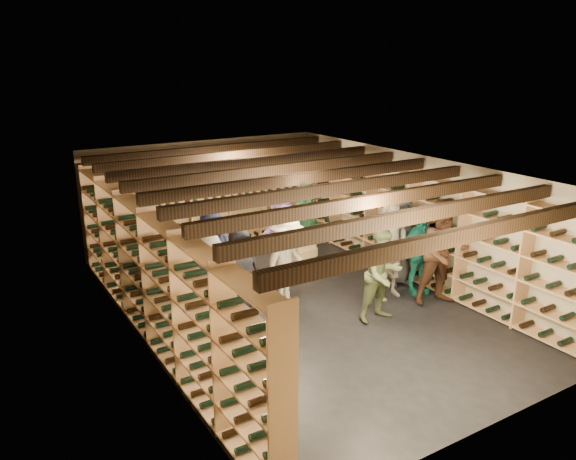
% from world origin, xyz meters
% --- Properties ---
extents(ground, '(8.00, 8.00, 0.00)m').
position_xyz_m(ground, '(0.00, 0.00, 0.00)').
color(ground, black).
rests_on(ground, ground).
extents(walls, '(5.52, 8.02, 2.40)m').
position_xyz_m(walls, '(0.00, 0.00, 1.20)').
color(walls, '#B9AB90').
rests_on(walls, ground).
extents(ceiling, '(5.50, 8.00, 0.01)m').
position_xyz_m(ceiling, '(0.00, 0.00, 2.40)').
color(ceiling, beige).
rests_on(ceiling, walls).
extents(ceiling_joists, '(5.40, 7.12, 0.18)m').
position_xyz_m(ceiling_joists, '(0.00, 0.00, 2.26)').
color(ceiling_joists, black).
rests_on(ceiling_joists, ground).
extents(wine_rack_left, '(0.32, 7.50, 2.15)m').
position_xyz_m(wine_rack_left, '(-2.57, 0.00, 1.08)').
color(wine_rack_left, tan).
rests_on(wine_rack_left, ground).
extents(wine_rack_right, '(0.32, 7.50, 2.15)m').
position_xyz_m(wine_rack_right, '(2.57, 0.00, 1.08)').
color(wine_rack_right, tan).
rests_on(wine_rack_right, ground).
extents(wine_rack_back, '(4.70, 0.30, 2.15)m').
position_xyz_m(wine_rack_back, '(0.00, 3.83, 1.07)').
color(wine_rack_back, tan).
rests_on(wine_rack_back, ground).
extents(crate_stack_left, '(0.51, 0.34, 0.85)m').
position_xyz_m(crate_stack_left, '(-1.36, 1.30, 0.42)').
color(crate_stack_left, tan).
rests_on(crate_stack_left, ground).
extents(crate_stack_right, '(0.56, 0.42, 0.68)m').
position_xyz_m(crate_stack_right, '(0.88, 1.30, 0.34)').
color(crate_stack_right, tan).
rests_on(crate_stack_right, ground).
extents(crate_loose, '(0.50, 0.33, 0.17)m').
position_xyz_m(crate_loose, '(0.18, 2.70, 0.09)').
color(crate_loose, tan).
rests_on(crate_loose, ground).
extents(person_0, '(0.76, 0.53, 1.48)m').
position_xyz_m(person_0, '(-0.95, 0.38, 0.74)').
color(person_0, black).
rests_on(person_0, ground).
extents(person_1, '(0.59, 0.39, 1.61)m').
position_xyz_m(person_1, '(-2.05, -0.44, 0.80)').
color(person_1, black).
rests_on(person_1, ground).
extents(person_2, '(0.77, 0.60, 1.57)m').
position_xyz_m(person_2, '(0.86, -1.15, 0.79)').
color(person_2, '#58633B').
rests_on(person_2, ground).
extents(person_3, '(1.17, 0.95, 1.59)m').
position_xyz_m(person_3, '(-0.14, 0.18, 0.79)').
color(person_3, beige).
rests_on(person_3, ground).
extents(person_4, '(0.97, 0.51, 1.57)m').
position_xyz_m(person_4, '(2.16, -0.64, 0.79)').
color(person_4, '#197B67').
rests_on(person_4, ground).
extents(person_5, '(1.53, 0.75, 1.58)m').
position_xyz_m(person_5, '(-2.00, 0.86, 0.79)').
color(person_5, brown).
rests_on(person_5, ground).
extents(person_6, '(0.85, 0.59, 1.65)m').
position_xyz_m(person_6, '(-1.13, 1.11, 0.82)').
color(person_6, '#1B2040').
rests_on(person_6, ground).
extents(person_7, '(0.75, 0.54, 1.89)m').
position_xyz_m(person_7, '(1.58, -0.53, 0.94)').
color(person_7, gray).
rests_on(person_7, ground).
extents(person_8, '(1.07, 0.92, 1.89)m').
position_xyz_m(person_8, '(2.18, -1.19, 0.94)').
color(person_8, '#412617').
rests_on(person_8, ground).
extents(person_9, '(1.10, 0.74, 1.59)m').
position_xyz_m(person_9, '(-1.68, 0.01, 0.79)').
color(person_9, '#A7A49A').
rests_on(person_9, ground).
extents(person_10, '(1.17, 0.81, 1.84)m').
position_xyz_m(person_10, '(0.98, 1.30, 0.92)').
color(person_10, '#255230').
rests_on(person_10, ground).
extents(person_11, '(1.58, 0.88, 1.62)m').
position_xyz_m(person_11, '(0.43, 1.30, 0.81)').
color(person_11, slate).
rests_on(person_11, ground).
extents(person_12, '(0.91, 0.66, 1.71)m').
position_xyz_m(person_12, '(2.14, -0.09, 0.86)').
color(person_12, '#2D2E31').
rests_on(person_12, ground).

